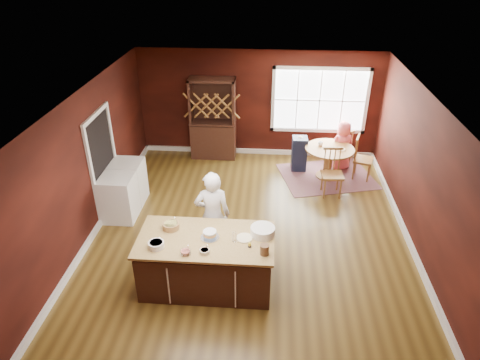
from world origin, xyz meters
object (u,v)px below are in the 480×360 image
Objects in this scene: kitchen_island at (207,263)px; chair_east at (364,158)px; dining_table at (329,156)px; dryer at (129,182)px; chair_north at (342,146)px; seated_woman at (342,146)px; chair_south at (332,173)px; high_chair at (299,153)px; hutch at (213,119)px; baker at (213,215)px; layer_cake at (210,234)px; toddler at (297,139)px; washer at (119,198)px.

chair_east is at bearing 50.78° from kitchen_island.
dining_table is 1.21× the size of dryer.
chair_north is at bearing 60.62° from dining_table.
seated_woman is at bearing 61.52° from chair_east.
chair_south is 1.33m from high_chair.
dining_table is (2.33, 3.82, 0.10)m from kitchen_island.
dining_table is at bearing 85.93° from chair_south.
hutch is at bearing 94.04° from chair_east.
chair_south reaches higher than kitchen_island.
layer_cake is (0.06, -0.73, 0.14)m from baker.
chair_south is 0.52× the size of hutch.
kitchen_island is at bearing -110.68° from toddler.
chair_north is at bearing 17.70° from toddler.
dryer is at bearing -153.90° from toddler.
toddler is (-0.74, 1.17, 0.27)m from chair_south.
seated_woman is 5.07m from dryer.
dining_table is 3.86m from baker.
toddler is (-1.11, -0.11, 0.20)m from seated_woman.
chair_south is at bearing -31.14° from hutch.
chair_south is 4.38m from dryer.
chair_south reaches higher than chair_east.
kitchen_island is 1.27× the size of baker.
seated_woman is 1.31× the size of dryer.
toddler is at bearing 69.97° from layer_cake.
high_chair is (-1.08, -0.39, -0.04)m from chair_north.
chair_east is 1.12× the size of dryer.
kitchen_island is 1.97× the size of chair_south.
dryer is (-3.68, -1.74, 0.03)m from high_chair.
washer is (-2.09, 1.74, -0.51)m from layer_cake.
seated_woman reaches higher than dryer.
hutch is 2.21× the size of dryer.
chair_east reaches higher than toddler.
chair_south is at bearing 7.80° from dryer.
washer is at bearing 5.26° from chair_north.
chair_north is 0.29m from seated_woman.
dining_table is at bearing -17.40° from hutch.
chair_south reaches higher than dryer.
kitchen_island is at bearing 81.74° from baker.
baker is 1.79× the size of dryer.
kitchen_island is 1.88× the size of dining_table.
baker is 4.43m from seated_woman.
seated_woman is (2.68, 4.28, 0.17)m from kitchen_island.
hutch is at bearing 56.62° from dryer.
kitchen_island is 2.42× the size of high_chair.
layer_cake is 0.28× the size of chair_east.
chair_east is (3.12, 3.07, -0.31)m from baker.
layer_cake reaches higher than dining_table.
baker is 4.38m from chair_east.
hutch reaches higher than dining_table.
baker is at bearing -127.13° from dining_table.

